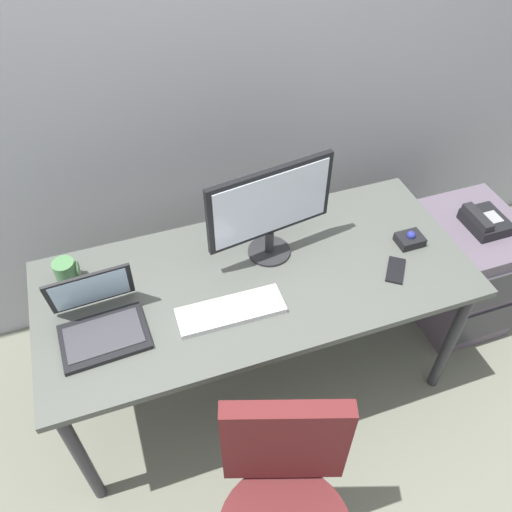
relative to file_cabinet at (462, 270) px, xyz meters
The scene contains 11 objects.
ground_plane 1.20m from the file_cabinet, behind, with size 8.00×8.00×0.00m, color slate.
back_wall 1.72m from the file_cabinet, 148.97° to the left, with size 6.00×0.10×2.80m, color #A0A2AA.
desk 1.21m from the file_cabinet, behind, with size 1.76×0.78×0.74m.
file_cabinet is the anchor object (origin of this frame).
desk_phone 0.36m from the file_cabinet, 116.78° to the right, with size 0.17×0.20×0.09m.
monitor_main 1.25m from the file_cabinet, behind, with size 0.53×0.18×0.43m.
keyboard 1.39m from the file_cabinet, behind, with size 0.41×0.14×0.03m.
laptop 1.84m from the file_cabinet, behind, with size 0.32×0.30×0.23m.
trackball_mouse 0.65m from the file_cabinet, behind, with size 0.11×0.09×0.07m.
coffee_mug 1.94m from the file_cabinet, behind, with size 0.10×0.09×0.10m.
cell_phone 0.76m from the file_cabinet, 161.21° to the right, with size 0.07×0.14×0.01m, color black.
Camera 1 is at (-0.47, -1.35, 2.32)m, focal length 36.74 mm.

